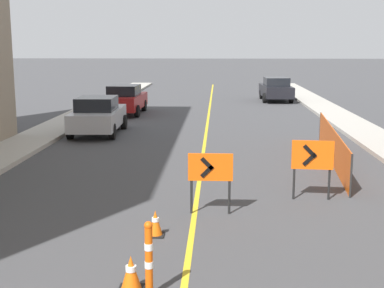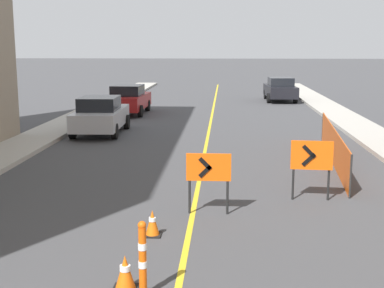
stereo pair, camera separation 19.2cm
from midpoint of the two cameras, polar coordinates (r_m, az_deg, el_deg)
The scene contains 12 objects.
lane_stripe at distance 23.30m, azimuth 2.03°, elevation 1.33°, with size 0.12×55.65×0.01m.
sidewalk_left at distance 24.41m, azimuth -13.98°, elevation 1.62°, with size 1.85×55.65×0.15m.
sidewalk_right at distance 24.07m, azimuth 18.28°, elevation 1.27°, with size 1.85×55.65×0.15m.
traffic_cone_fourth at distance 8.51m, azimuth -6.48°, elevation -13.53°, with size 0.40×0.40×0.57m.
traffic_cone_fifth at distance 10.73m, azimuth -3.73°, elevation -8.42°, with size 0.34×0.34×0.53m.
delineator_post_rear at distance 8.22m, azimuth -4.60°, elevation -12.64°, with size 0.38×0.38×1.18m.
arrow_barricade_primary at distance 11.86m, azimuth 2.24°, elevation -2.85°, with size 1.00×0.08×1.38m.
arrow_barricade_secondary at distance 13.24m, azimuth 13.05°, elevation -1.48°, with size 1.01×0.14×1.47m.
safety_mesh_fence at distance 17.70m, azimuth 15.15°, elevation -0.18°, with size 0.81×8.21×1.11m.
parked_car_curb_near at distance 22.96m, azimuth -9.49°, elevation 3.06°, with size 1.95×4.36×1.59m.
parked_car_curb_mid at distance 29.38m, azimuth -6.62°, elevation 4.75°, with size 1.95×4.35×1.59m.
parked_car_curb_far at distance 36.39m, azimuth 9.55°, elevation 5.79°, with size 1.97×4.37×1.59m.
Camera 2 is at (0.70, 4.84, 3.75)m, focal length 50.00 mm.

